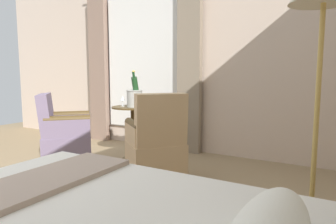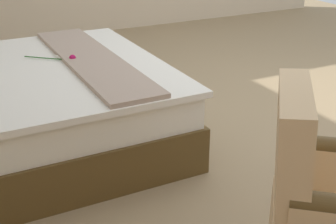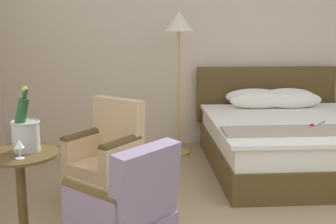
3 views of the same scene
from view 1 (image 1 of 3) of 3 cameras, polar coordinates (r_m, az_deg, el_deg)
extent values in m
cube|color=beige|center=(5.01, -4.31, 9.68)|extent=(0.12, 6.58, 2.77)
cube|color=white|center=(4.94, -4.84, 9.26)|extent=(0.02, 1.41, 2.14)
cube|color=white|center=(4.91, -5.04, 9.27)|extent=(0.02, 1.34, 2.10)
cube|color=gray|center=(4.41, 4.11, 8.33)|extent=(0.10, 0.36, 2.50)
cube|color=gray|center=(5.43, -13.06, 7.91)|extent=(0.10, 0.36, 2.50)
cylinder|color=tan|center=(1.85, 26.21, -5.20)|extent=(0.03, 0.03, 1.49)
cylinder|color=brown|center=(4.14, -6.52, -8.89)|extent=(0.32, 0.32, 0.03)
cylinder|color=brown|center=(4.06, -6.58, -4.25)|extent=(0.07, 0.07, 0.71)
cylinder|color=brown|center=(4.01, -6.66, 0.91)|extent=(0.57, 0.57, 0.02)
cylinder|color=#B0B1AA|center=(3.93, -6.40, 2.51)|extent=(0.20, 0.20, 0.22)
torus|color=#B0B1AA|center=(3.92, -6.42, 4.08)|extent=(0.21, 0.21, 0.02)
cylinder|color=white|center=(3.92, -6.42, 3.79)|extent=(0.18, 0.18, 0.03)
cylinder|color=#1E4723|center=(3.94, -6.21, 4.69)|extent=(0.14, 0.08, 0.29)
cylinder|color=#193D1E|center=(3.91, -6.59, 7.14)|extent=(0.05, 0.03, 0.08)
sphere|color=gold|center=(3.91, -6.59, 7.64)|extent=(0.04, 0.04, 0.04)
cylinder|color=white|center=(4.16, -5.88, 1.32)|extent=(0.06, 0.06, 0.01)
cylinder|color=white|center=(4.16, -5.88, 1.79)|extent=(0.01, 0.01, 0.06)
cone|color=white|center=(4.16, -5.89, 2.61)|extent=(0.07, 0.07, 0.06)
cylinder|color=white|center=(4.06, -8.61, 1.14)|extent=(0.06, 0.06, 0.01)
cylinder|color=white|center=(4.06, -8.62, 1.69)|extent=(0.01, 0.01, 0.07)
cone|color=white|center=(4.05, -8.64, 2.62)|extent=(0.07, 0.07, 0.06)
cylinder|color=brown|center=(3.58, 0.14, -10.58)|extent=(0.04, 0.04, 0.13)
cylinder|color=brown|center=(3.45, -7.37, -11.32)|extent=(0.04, 0.04, 0.13)
cylinder|color=brown|center=(3.20, 2.91, -12.76)|extent=(0.04, 0.04, 0.13)
cylinder|color=brown|center=(3.05, -5.50, -13.75)|extent=(0.04, 0.04, 0.13)
cube|color=#D9B484|center=(3.25, -2.46, -8.41)|extent=(0.75, 0.75, 0.31)
cube|color=#D9B484|center=(2.97, -1.28, -1.58)|extent=(0.50, 0.45, 0.54)
cube|color=#D9B484|center=(3.28, 1.18, -3.71)|extent=(0.37, 0.42, 0.20)
cylinder|color=brown|center=(3.26, 1.18, -1.99)|extent=(0.37, 0.42, 0.09)
cube|color=#D9B484|center=(3.15, -6.52, -4.21)|extent=(0.37, 0.42, 0.20)
cylinder|color=brown|center=(3.13, -6.55, -2.42)|extent=(0.37, 0.42, 0.09)
cylinder|color=brown|center=(3.68, -14.95, -10.46)|extent=(0.04, 0.04, 0.11)
cylinder|color=brown|center=(4.12, -15.05, -8.59)|extent=(0.04, 0.04, 0.11)
cylinder|color=brown|center=(3.70, -22.27, -10.62)|extent=(0.04, 0.04, 0.11)
cylinder|color=brown|center=(4.14, -21.56, -8.75)|extent=(0.04, 0.04, 0.11)
cube|color=gray|center=(3.85, -18.58, -6.42)|extent=(0.76, 0.76, 0.33)
cube|color=gray|center=(3.80, -22.17, -0.48)|extent=(0.47, 0.48, 0.50)
cube|color=gray|center=(3.58, -18.60, -3.02)|extent=(0.42, 0.41, 0.21)
cylinder|color=brown|center=(3.56, -18.66, -1.36)|extent=(0.42, 0.41, 0.09)
cube|color=gray|center=(4.01, -18.30, -1.98)|extent=(0.42, 0.41, 0.21)
cylinder|color=brown|center=(4.00, -18.35, -0.49)|extent=(0.42, 0.41, 0.09)
camera|label=2|loc=(3.75, 25.06, 13.16)|focal=50.00mm
camera|label=3|loc=(6.19, -38.01, 10.85)|focal=50.00mm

